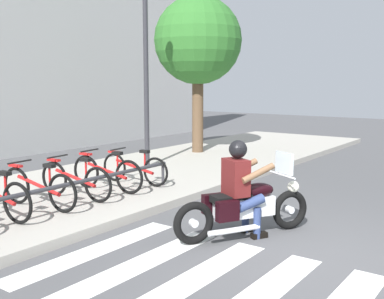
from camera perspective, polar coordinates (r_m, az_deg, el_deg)
The scene contains 15 objects.
ground_plane at distance 6.31m, azimuth 14.20°, elevation -12.71°, with size 48.00×48.00×0.00m, color #4C4C4F.
sidewalk at distance 9.31m, azimuth -16.14°, elevation -5.44°, with size 24.00×4.40×0.15m, color #A8A399.
crosswalk_stripe_2 at distance 5.08m, azimuth 7.69°, elevation -17.82°, with size 2.80×0.40×0.01m, color white.
crosswalk_stripe_3 at distance 5.47m, azimuth 0.01°, elevation -15.78°, with size 2.80×0.40×0.01m, color white.
crosswalk_stripe_4 at distance 5.93m, azimuth -6.43°, elevation -13.83°, with size 2.80×0.40×0.01m, color white.
crosswalk_stripe_5 at distance 6.47m, azimuth -11.78°, elevation -12.05°, with size 2.80×0.40×0.01m, color white.
motorcycle at distance 6.80m, azimuth 6.55°, elevation -6.94°, with size 2.00×1.18×1.20m.
rider at distance 6.68m, azimuth 6.00°, elevation -4.01°, with size 0.77×0.72×1.42m.
bicycle_3 at distance 8.10m, azimuth -18.37°, elevation -4.47°, with size 0.48×1.73×0.77m.
bicycle_4 at distance 8.56m, azimuth -14.18°, elevation -3.64°, with size 0.48×1.69×0.77m.
bicycle_5 at distance 9.05m, azimuth -10.44°, elevation -2.83°, with size 0.48×1.72×0.78m.
bicycle_6 at distance 9.59m, azimuth -7.11°, elevation -2.27°, with size 0.48×1.65×0.72m.
bike_rack at distance 7.65m, azimuth -15.96°, elevation -4.55°, with size 5.21×0.07×0.49m.
street_lamp at distance 11.43m, azimuth -5.70°, elevation 11.08°, with size 0.28×0.28×4.66m.
tree_near_rack at distance 13.85m, azimuth 0.72°, elevation 13.15°, with size 2.56×2.56×4.72m.
Camera 1 is at (-5.49, -2.14, 2.24)m, focal length 43.35 mm.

